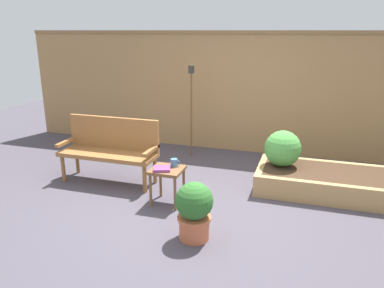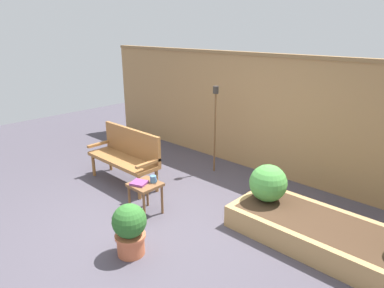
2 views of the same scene
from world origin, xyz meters
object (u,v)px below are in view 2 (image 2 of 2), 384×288
Objects in this scene: potted_boxwood at (130,228)px; tiki_torch at (215,114)px; book_on_table at (139,183)px; shrub_near_bench at (268,183)px; garden_bench at (127,152)px; side_table at (145,189)px; cup_on_table at (153,179)px.

tiki_torch reaches higher than potted_boxwood.
tiki_torch is at bearing 108.53° from potted_boxwood.
book_on_table is 0.13× the size of tiki_torch.
shrub_near_bench is at bearing 66.86° from potted_boxwood.
garden_bench is 2.49m from shrub_near_bench.
shrub_near_bench reaches higher than side_table.
book_on_table is at bearing -82.98° from tiki_torch.
cup_on_table is 0.25× the size of shrub_near_bench.
book_on_table is at bearing 134.24° from potted_boxwood.
potted_boxwood is (0.53, -0.82, -0.18)m from cup_on_table.
shrub_near_bench is at bearing -26.97° from tiki_torch.
potted_boxwood is at bearing -113.14° from shrub_near_bench.
tiki_torch is at bearing 100.94° from cup_on_table.
cup_on_table reaches higher than side_table.
potted_boxwood is (0.59, -0.72, -0.05)m from side_table.
book_on_table is at bearing -141.02° from shrub_near_bench.
cup_on_table is at bearing -79.06° from tiki_torch.
shrub_near_bench reaches higher than book_on_table.
tiki_torch reaches higher than shrub_near_bench.
shrub_near_bench is (1.34, 1.05, 0.16)m from side_table.
side_table is 0.30× the size of tiki_torch.
garden_bench is at bearing 144.12° from potted_boxwood.
side_table is at bearing -141.91° from shrub_near_bench.
garden_bench is at bearing 161.36° from cup_on_table.
potted_boxwood is at bearing -57.31° from cup_on_table.
shrub_near_bench is (1.28, 0.95, 0.03)m from cup_on_table.
cup_on_table is (0.06, 0.11, 0.13)m from side_table.
side_table is 0.18m from cup_on_table.
cup_on_table is 1.90m from tiki_torch.
potted_boxwood reaches higher than book_on_table.
side_table is 0.74× the size of potted_boxwood.
shrub_near_bench is 0.32× the size of tiki_torch.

